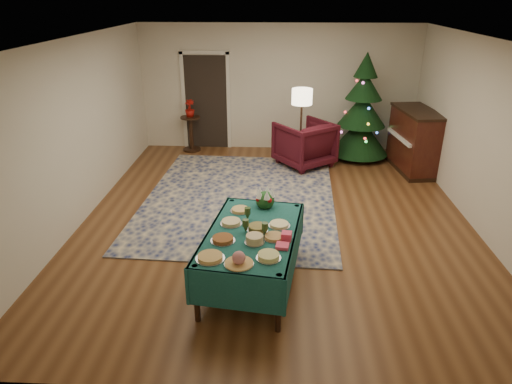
{
  "coord_description": "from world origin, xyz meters",
  "views": [
    {
      "loc": [
        0.01,
        -6.51,
        3.29
      ],
      "look_at": [
        -0.27,
        -1.07,
        0.89
      ],
      "focal_mm": 32.0,
      "sensor_mm": 36.0,
      "label": 1
    }
  ],
  "objects_px": {
    "buffet_table": "(252,242)",
    "side_table": "(191,134)",
    "gift_box": "(287,236)",
    "potted_plant": "(190,112)",
    "armchair": "(305,142)",
    "piano": "(414,141)",
    "christmas_tree": "(362,112)",
    "floor_lamp": "(302,102)"
  },
  "relations": [
    {
      "from": "buffet_table",
      "to": "side_table",
      "type": "xyz_separation_m",
      "value": [
        -1.65,
        5.01,
        -0.19
      ]
    },
    {
      "from": "gift_box",
      "to": "potted_plant",
      "type": "distance_m",
      "value": 5.57
    },
    {
      "from": "armchair",
      "to": "piano",
      "type": "relative_size",
      "value": 0.68
    },
    {
      "from": "side_table",
      "to": "christmas_tree",
      "type": "xyz_separation_m",
      "value": [
        3.67,
        -0.3,
        0.61
      ]
    },
    {
      "from": "armchair",
      "to": "christmas_tree",
      "type": "distance_m",
      "value": 1.39
    },
    {
      "from": "potted_plant",
      "to": "piano",
      "type": "relative_size",
      "value": 0.25
    },
    {
      "from": "buffet_table",
      "to": "piano",
      "type": "bearing_deg",
      "value": 53.73
    },
    {
      "from": "floor_lamp",
      "to": "side_table",
      "type": "relative_size",
      "value": 2.09
    },
    {
      "from": "gift_box",
      "to": "floor_lamp",
      "type": "distance_m",
      "value": 4.15
    },
    {
      "from": "gift_box",
      "to": "side_table",
      "type": "height_order",
      "value": "gift_box"
    },
    {
      "from": "potted_plant",
      "to": "piano",
      "type": "bearing_deg",
      "value": -11.95
    },
    {
      "from": "piano",
      "to": "christmas_tree",
      "type": "bearing_deg",
      "value": 144.44
    },
    {
      "from": "gift_box",
      "to": "christmas_tree",
      "type": "height_order",
      "value": "christmas_tree"
    },
    {
      "from": "buffet_table",
      "to": "gift_box",
      "type": "relative_size",
      "value": 17.21
    },
    {
      "from": "side_table",
      "to": "potted_plant",
      "type": "distance_m",
      "value": 0.5
    },
    {
      "from": "side_table",
      "to": "potted_plant",
      "type": "height_order",
      "value": "potted_plant"
    },
    {
      "from": "armchair",
      "to": "floor_lamp",
      "type": "distance_m",
      "value": 0.91
    },
    {
      "from": "buffet_table",
      "to": "floor_lamp",
      "type": "xyz_separation_m",
      "value": [
        0.72,
        3.93,
        0.81
      ]
    },
    {
      "from": "floor_lamp",
      "to": "piano",
      "type": "bearing_deg",
      "value": 2.66
    },
    {
      "from": "floor_lamp",
      "to": "potted_plant",
      "type": "bearing_deg",
      "value": 155.52
    },
    {
      "from": "side_table",
      "to": "potted_plant",
      "type": "relative_size",
      "value": 2.07
    },
    {
      "from": "side_table",
      "to": "potted_plant",
      "type": "xyz_separation_m",
      "value": [
        0.0,
        0.0,
        0.5
      ]
    },
    {
      "from": "armchair",
      "to": "christmas_tree",
      "type": "relative_size",
      "value": 0.46
    },
    {
      "from": "buffet_table",
      "to": "christmas_tree",
      "type": "height_order",
      "value": "christmas_tree"
    },
    {
      "from": "gift_box",
      "to": "side_table",
      "type": "xyz_separation_m",
      "value": [
        -2.05,
        5.18,
        -0.37
      ]
    },
    {
      "from": "floor_lamp",
      "to": "armchair",
      "type": "bearing_deg",
      "value": 68.74
    },
    {
      "from": "floor_lamp",
      "to": "christmas_tree",
      "type": "relative_size",
      "value": 0.73
    },
    {
      "from": "side_table",
      "to": "christmas_tree",
      "type": "distance_m",
      "value": 3.73
    },
    {
      "from": "armchair",
      "to": "christmas_tree",
      "type": "xyz_separation_m",
      "value": [
        1.19,
        0.52,
        0.49
      ]
    },
    {
      "from": "armchair",
      "to": "potted_plant",
      "type": "height_order",
      "value": "armchair"
    },
    {
      "from": "buffet_table",
      "to": "armchair",
      "type": "xyz_separation_m",
      "value": [
        0.82,
        4.19,
        -0.06
      ]
    },
    {
      "from": "floor_lamp",
      "to": "gift_box",
      "type": "bearing_deg",
      "value": -94.46
    },
    {
      "from": "gift_box",
      "to": "floor_lamp",
      "type": "relative_size",
      "value": 0.07
    },
    {
      "from": "floor_lamp",
      "to": "piano",
      "type": "distance_m",
      "value": 2.37
    },
    {
      "from": "armchair",
      "to": "buffet_table",
      "type": "bearing_deg",
      "value": 42.02
    },
    {
      "from": "christmas_tree",
      "to": "potted_plant",
      "type": "bearing_deg",
      "value": 175.32
    },
    {
      "from": "potted_plant",
      "to": "piano",
      "type": "distance_m",
      "value": 4.72
    },
    {
      "from": "armchair",
      "to": "floor_lamp",
      "type": "relative_size",
      "value": 0.62
    },
    {
      "from": "side_table",
      "to": "potted_plant",
      "type": "bearing_deg",
      "value": 0.0
    },
    {
      "from": "gift_box",
      "to": "potted_plant",
      "type": "bearing_deg",
      "value": 111.63
    },
    {
      "from": "side_table",
      "to": "christmas_tree",
      "type": "bearing_deg",
      "value": -4.68
    },
    {
      "from": "potted_plant",
      "to": "christmas_tree",
      "type": "height_order",
      "value": "christmas_tree"
    }
  ]
}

